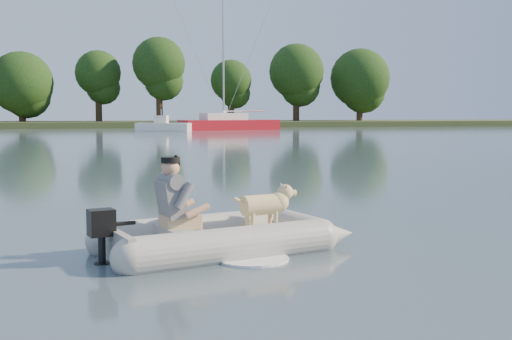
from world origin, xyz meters
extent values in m
plane|color=slate|center=(0.00, 0.00, 0.00)|extent=(160.00, 160.00, 0.00)
cube|color=#47512D|center=(0.00, 62.00, 0.25)|extent=(160.00, 12.00, 0.70)
cylinder|color=#332316|center=(-9.90, 61.33, 1.47)|extent=(0.70, 0.70, 2.94)
sphere|color=#284B19|center=(-9.90, 61.33, 4.49)|extent=(6.27, 6.27, 6.27)
cylinder|color=#332316|center=(-2.42, 61.95, 1.84)|extent=(0.70, 0.70, 3.67)
sphere|color=#284B19|center=(-2.42, 61.95, 5.61)|extent=(4.69, 4.69, 4.69)
cylinder|color=#332316|center=(3.70, 60.15, 2.15)|extent=(0.70, 0.70, 4.29)
sphere|color=#284B19|center=(3.70, 60.15, 6.56)|extent=(5.43, 5.43, 5.43)
cylinder|color=#332316|center=(11.30, 60.43, 1.61)|extent=(0.70, 0.70, 3.21)
sphere|color=#284B19|center=(11.30, 60.43, 4.91)|extent=(4.41, 4.41, 4.41)
cylinder|color=#332316|center=(18.70, 61.04, 1.97)|extent=(0.70, 0.70, 3.94)
sphere|color=#284B19|center=(18.70, 61.04, 6.02)|extent=(6.03, 6.03, 6.03)
cylinder|color=#332316|center=(26.27, 61.31, 1.76)|extent=(0.70, 0.70, 3.52)
sphere|color=#284B19|center=(26.27, 61.31, 5.37)|extent=(6.68, 6.68, 6.68)
cube|color=#A8131D|center=(8.93, 48.97, 0.33)|extent=(9.19, 4.67, 1.10)
cube|color=white|center=(8.40, 48.84, 1.16)|extent=(4.22, 2.85, 0.66)
cylinder|color=#A5A5AA|center=(8.40, 48.84, 6.39)|extent=(0.18, 0.18, 11.02)
camera|label=1|loc=(-1.68, -6.92, 1.62)|focal=45.00mm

